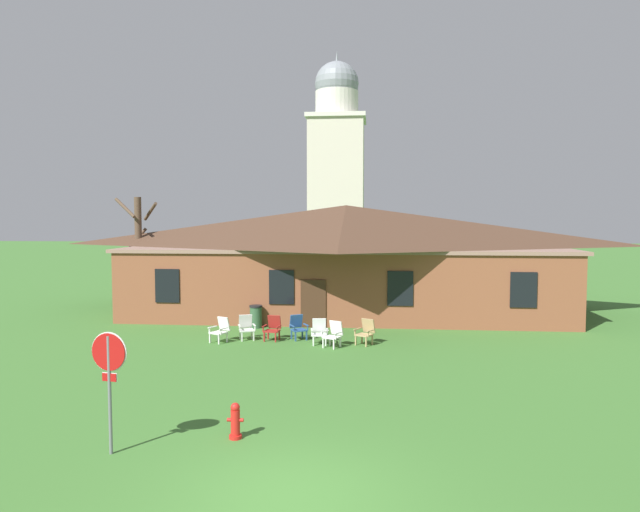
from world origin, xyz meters
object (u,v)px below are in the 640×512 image
lawn_chair_under_eave (366,331)px  lawn_chair_left_end (273,327)px  lawn_chair_far_side (334,334)px  stop_sign (109,368)px  trash_bin (256,316)px  lawn_chair_middle (298,327)px  lawn_chair_by_porch (221,329)px  lawn_chair_near_door (246,327)px  fire_hydrant (235,421)px  lawn_chair_right_end (319,331)px

lawn_chair_under_eave → lawn_chair_left_end: bearing=173.4°
lawn_chair_left_end → lawn_chair_under_eave: 3.65m
lawn_chair_left_end → lawn_chair_far_side: size_ratio=1.00×
stop_sign → trash_bin: 13.43m
stop_sign → lawn_chair_middle: stop_sign is taller
lawn_chair_by_porch → lawn_chair_middle: (2.89, 0.80, 0.00)m
lawn_chair_near_door → lawn_chair_by_porch: bearing=-146.4°
fire_hydrant → lawn_chair_by_porch: bearing=107.0°
lawn_chair_right_end → trash_bin: trash_bin is taller
lawn_chair_by_porch → fire_hydrant: bearing=-73.0°
lawn_chair_far_side → lawn_chair_left_end: bearing=158.6°
lawn_chair_by_porch → lawn_chair_near_door: 1.05m
lawn_chair_near_door → fire_hydrant: bearing=-78.7°
trash_bin → stop_sign: bearing=-91.0°
lawn_chair_middle → lawn_chair_far_side: size_ratio=1.00×
lawn_chair_by_porch → fire_hydrant: (2.87, -9.39, -0.12)m
lawn_chair_under_eave → trash_bin: bearing=149.4°
lawn_chair_right_end → lawn_chair_left_end: bearing=164.7°
stop_sign → lawn_chair_middle: (2.35, 11.21, -1.27)m
stop_sign → fire_hydrant: 2.90m
lawn_chair_under_eave → fire_hydrant: 9.88m
lawn_chair_far_side → lawn_chair_under_eave: (1.18, 0.54, 0.00)m
lawn_chair_far_side → trash_bin: (-3.62, 3.38, -0.00)m
lawn_chair_by_porch → lawn_chair_left_end: size_ratio=1.00×
stop_sign → lawn_chair_left_end: size_ratio=2.61×
lawn_chair_by_porch → lawn_chair_far_side: size_ratio=1.00×
lawn_chair_middle → lawn_chair_far_side: (1.50, -1.23, 0.00)m
lawn_chair_left_end → lawn_chair_middle: same height
lawn_chair_left_end → trash_bin: size_ratio=0.98×
lawn_chair_near_door → lawn_chair_far_side: size_ratio=1.00×
stop_sign → lawn_chair_left_end: bearing=82.7°
lawn_chair_right_end → fire_hydrant: lawn_chair_right_end is taller
fire_hydrant → lawn_chair_left_end: bearing=95.3°
lawn_chair_by_porch → lawn_chair_right_end: (3.82, 0.02, 0.00)m
lawn_chair_near_door → lawn_chair_under_eave: bearing=-5.7°
lawn_chair_far_side → trash_bin: size_ratio=0.98×
lawn_chair_near_door → fire_hydrant: lawn_chair_near_door is taller
lawn_chair_left_end → lawn_chair_under_eave: (3.63, -0.42, 0.00)m
lawn_chair_under_eave → fire_hydrant: (-2.70, -9.50, -0.12)m
lawn_chair_near_door → lawn_chair_far_side: (3.52, -1.01, 0.00)m
lawn_chair_by_porch → stop_sign: bearing=-87.0°
lawn_chair_near_door → lawn_chair_right_end: bearing=-10.9°
lawn_chair_far_side → lawn_chair_under_eave: bearing=24.5°
lawn_chair_by_porch → trash_bin: 3.05m
lawn_chair_near_door → trash_bin: (-0.10, 2.37, -0.00)m
lawn_chair_far_side → lawn_chair_near_door: bearing=163.9°
lawn_chair_near_door → lawn_chair_middle: size_ratio=1.00×
stop_sign → lawn_chair_right_end: bearing=72.6°
lawn_chair_left_end → lawn_chair_far_side: 2.63m
lawn_chair_middle → lawn_chair_right_end: size_ratio=1.00×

